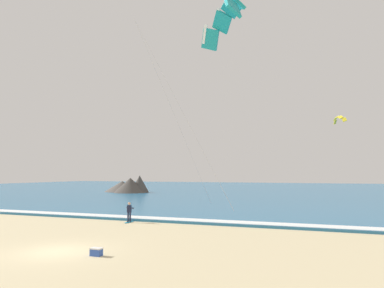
% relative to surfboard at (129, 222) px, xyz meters
% --- Properties ---
extents(ground_plane, '(200.00, 200.00, 0.00)m').
position_rel_surfboard_xyz_m(ground_plane, '(2.18, -11.04, -0.03)').
color(ground_plane, beige).
extents(sea, '(200.00, 120.00, 0.20)m').
position_rel_surfboard_xyz_m(sea, '(2.18, 60.72, 0.07)').
color(sea, teal).
rests_on(sea, ground).
extents(surf_foam, '(200.00, 1.70, 0.04)m').
position_rel_surfboard_xyz_m(surf_foam, '(2.18, 1.72, 0.19)').
color(surf_foam, white).
rests_on(surf_foam, sea).
extents(surfboard, '(0.49, 1.41, 0.09)m').
position_rel_surfboard_xyz_m(surfboard, '(0.00, 0.00, 0.00)').
color(surfboard, '#239EC6').
rests_on(surfboard, ground).
extents(kitesurfer, '(0.55, 0.53, 1.69)m').
position_rel_surfboard_xyz_m(kitesurfer, '(-0.00, 0.02, 0.91)').
color(kitesurfer, '#191E38').
rests_on(kitesurfer, ground).
extents(kite_primary, '(9.73, 8.38, 19.01)m').
position_rel_surfboard_xyz_m(kite_primary, '(7.31, 4.39, 18.73)').
color(kite_primary, teal).
extents(kite_distant, '(2.24, 3.52, 1.41)m').
position_rel_surfboard_xyz_m(kite_distant, '(18.46, 42.93, 14.04)').
color(kite_distant, yellow).
extents(headland_left, '(11.16, 10.21, 3.68)m').
position_rel_surfboard_xyz_m(headland_left, '(-22.53, 38.07, 1.45)').
color(headland_left, '#56514C').
rests_on(headland_left, ground).
extents(cooler_box, '(0.58, 0.38, 0.40)m').
position_rel_surfboard_xyz_m(cooler_box, '(4.68, -11.19, 0.18)').
color(cooler_box, '#2D51B2').
rests_on(cooler_box, ground).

